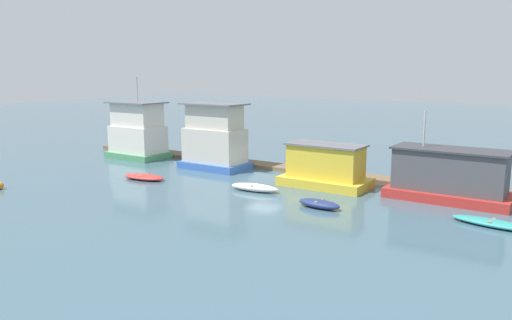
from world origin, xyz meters
name	(u,v)px	position (x,y,z in m)	size (l,w,h in m)	color
ground_plane	(263,176)	(0.00, 0.00, 0.00)	(200.00, 200.00, 0.00)	#426070
dock_walkway	(284,168)	(0.00, 3.13, 0.15)	(42.40, 1.90, 0.30)	brown
houseboat_green	(138,132)	(-14.07, 0.44, 2.37)	(5.35, 3.58, 7.42)	#4C9360
houseboat_blue	(215,139)	(-4.98, 0.34, 2.42)	(5.50, 3.26, 5.36)	#3866B7
houseboat_yellow	(325,167)	(5.42, -0.45, 1.34)	(6.11, 3.29, 2.99)	gold
houseboat_red	(449,176)	(13.43, 0.48, 1.51)	(7.38, 3.47, 5.52)	red
dinghy_red	(144,177)	(-6.68, -5.92, 0.20)	(3.57, 1.84, 0.39)	red
dinghy_white	(255,187)	(2.16, -4.38, 0.25)	(3.54, 1.48, 0.51)	white
dinghy_navy	(319,204)	(7.61, -5.68, 0.25)	(2.78, 1.28, 0.49)	navy
dinghy_teal	(492,223)	(16.64, -3.87, 0.18)	(4.17, 1.65, 0.36)	teal
mooring_post_near_left	(165,150)	(-12.10, 1.93, 0.66)	(0.29, 0.29, 1.32)	#846B4C
mooring_post_near_right	(239,155)	(-3.66, 1.93, 1.06)	(0.30, 0.30, 2.13)	brown
mooring_post_centre	(475,183)	(14.69, 1.93, 0.99)	(0.32, 0.32, 1.97)	brown
buoy_orange	(0,186)	(-12.47, -13.61, 0.26)	(0.52, 0.52, 0.52)	orange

